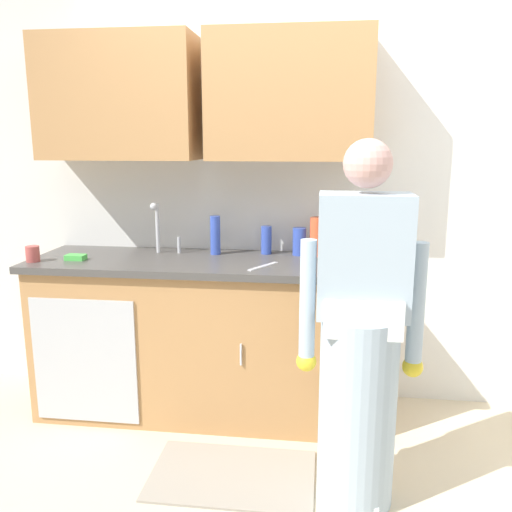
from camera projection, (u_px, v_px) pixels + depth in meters
The scene contains 14 objects.
ground_plane at pixel (284, 487), 2.53m from camera, with size 9.00×9.00×0.00m, color beige.
kitchen_wall_with_uppers at pixel (276, 164), 3.20m from camera, with size 4.80×0.44×2.70m.
counter_cabinet at pixel (201, 339), 3.18m from camera, with size 1.90×0.62×0.90m.
countertop at pixel (200, 262), 3.08m from camera, with size 1.96×0.66×0.04m, color #474442.
sink at pixel (158, 260), 3.12m from camera, with size 0.50×0.36×0.35m.
person_at_sink at pixel (359, 357), 2.31m from camera, with size 0.55×0.34×1.62m.
floor_mat at pixel (232, 475), 2.61m from camera, with size 0.80×0.50×0.01m, color gray.
bottle_water_tall at pixel (266, 240), 3.20m from camera, with size 0.06×0.06×0.17m, color #334CB2.
bottle_soap at pixel (299, 242), 3.17m from camera, with size 0.08×0.08×0.16m, color #334CB2.
bottle_dish_liquid at pixel (215, 235), 3.18m from camera, with size 0.06×0.06×0.23m, color #334CB2.
bottle_water_short at pixel (317, 237), 3.13m from camera, with size 0.08×0.08×0.23m, color #E05933.
cup_by_sink at pixel (33, 254), 3.00m from camera, with size 0.08×0.08×0.09m, color #B24C47.
knife_on_counter at pixel (263, 266), 2.88m from camera, with size 0.24×0.02×0.01m, color silver.
sponge at pixel (76, 257), 3.05m from camera, with size 0.11×0.07×0.03m, color #4CBF4C.
Camera 1 is at (0.15, -2.24, 1.61)m, focal length 37.34 mm.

